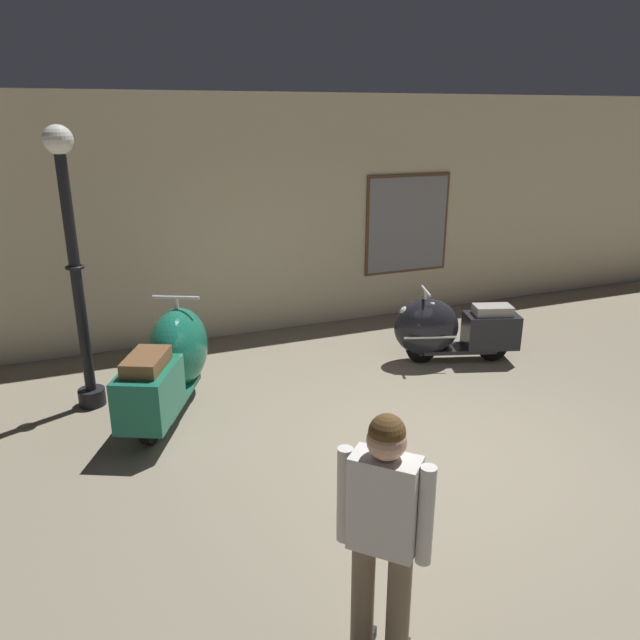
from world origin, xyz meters
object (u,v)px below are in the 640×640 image
object	(u,v)px
scooter_1	(446,329)
lamppost	(74,262)
scooter_0	(171,362)
visitor_0	(383,526)

from	to	relation	value
scooter_1	lamppost	distance (m)	4.35
scooter_0	lamppost	world-z (taller)	lamppost
lamppost	visitor_0	size ratio (longest dim) A/B	1.84
scooter_0	scooter_1	size ratio (longest dim) A/B	1.18
scooter_0	visitor_0	bearing A→B (deg)	-145.36
scooter_0	lamppost	xyz separation A→B (m)	(-0.81, 0.38, 1.05)
scooter_1	lamppost	world-z (taller)	lamppost
scooter_0	visitor_0	world-z (taller)	visitor_0
scooter_0	visitor_0	xyz separation A→B (m)	(0.55, -3.67, 0.39)
lamppost	visitor_0	distance (m)	4.32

